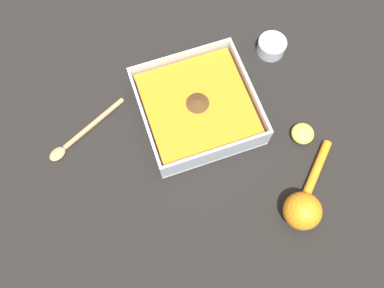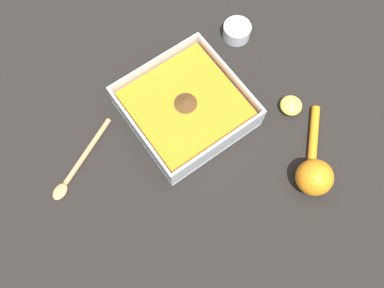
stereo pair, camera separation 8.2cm
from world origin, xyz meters
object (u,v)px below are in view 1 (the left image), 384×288
object	(u,v)px
lemon_half	(303,134)
wooden_spoon	(83,132)
spice_bowl	(271,47)
square_dish	(197,108)
lemon_squeezer	(304,207)

from	to	relation	value
lemon_half	wooden_spoon	world-z (taller)	lemon_half
spice_bowl	wooden_spoon	bearing A→B (deg)	97.59
lemon_half	spice_bowl	bearing A→B (deg)	-5.82
square_dish	lemon_half	xyz separation A→B (m)	(-0.13, -0.21, -0.01)
square_dish	spice_bowl	size ratio (longest dim) A/B	3.63
square_dish	lemon_squeezer	size ratio (longest dim) A/B	1.43
lemon_squeezer	wooden_spoon	xyz separation A→B (m)	(0.33, 0.40, -0.03)
lemon_squeezer	wooden_spoon	bearing A→B (deg)	-83.17
square_dish	lemon_squeezer	bearing A→B (deg)	-155.47
spice_bowl	wooden_spoon	xyz separation A→B (m)	(-0.07, 0.50, -0.01)
square_dish	wooden_spoon	world-z (taller)	square_dish
lemon_squeezer	lemon_half	xyz separation A→B (m)	(0.16, -0.08, -0.02)
square_dish	spice_bowl	bearing A→B (deg)	-65.93
square_dish	lemon_squeezer	distance (m)	0.32
square_dish	lemon_squeezer	world-z (taller)	lemon_squeezer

